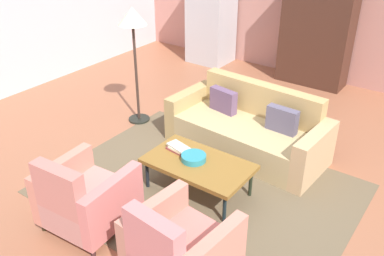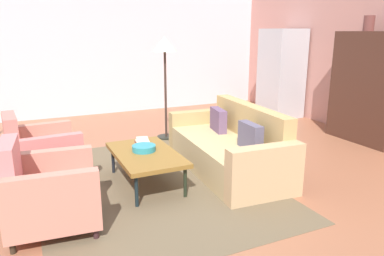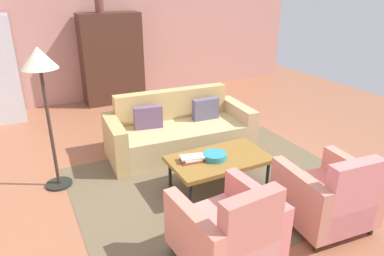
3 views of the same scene
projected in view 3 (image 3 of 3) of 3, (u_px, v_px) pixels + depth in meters
ground_plane at (207, 173)px, 4.74m from camera, size 10.24×10.24×0.00m
wall_back at (117, 31)px, 7.42m from camera, size 8.54×0.12×2.80m
area_rug at (216, 184)px, 4.48m from camera, size 3.40×2.60×0.01m
couch at (178, 132)px, 5.30m from camera, size 2.15×1.03×0.86m
coffee_table at (219, 160)px, 4.29m from camera, size 1.20×0.70×0.40m
armchair_left at (229, 233)px, 3.10m from camera, size 0.86×0.86×0.88m
armchair_right at (329, 198)px, 3.59m from camera, size 0.87×0.87×0.88m
fruit_bowl at (215, 156)px, 4.24m from camera, size 0.28×0.28×0.07m
book_stack at (192, 159)px, 4.19m from camera, size 0.31×0.21×0.06m
cabinet at (112, 59)px, 7.23m from camera, size 1.20×0.51×1.80m
vase_tall at (99, 6)px, 6.77m from camera, size 0.17×0.17×0.24m
floor_lamp at (41, 72)px, 3.91m from camera, size 0.40×0.40×1.72m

